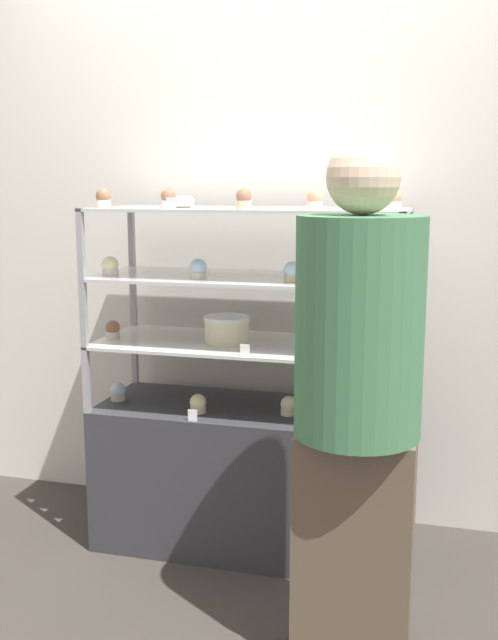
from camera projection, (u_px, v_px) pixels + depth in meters
ground_plane at (249, 542)px, 3.12m from camera, size 20.00×20.00×0.00m
back_wall at (272, 225)px, 3.26m from camera, size 8.00×0.05×2.60m
display_base at (249, 476)px, 3.07m from camera, size 1.22×0.49×0.59m
display_riser_lower at (249, 347)px, 2.97m from camera, size 1.22×0.49×0.27m
display_riser_middle at (249, 281)px, 2.92m from camera, size 1.22×0.49×0.27m
display_riser_upper at (249, 212)px, 2.88m from camera, size 1.22×0.49×0.27m
layer_cake_centerpiece at (227, 329)px, 2.98m from camera, size 0.18×0.18×0.10m
sheet_cake_frosted at (336, 408)px, 2.89m from camera, size 0.19×0.13×0.07m
cupcake_0 at (118, 392)px, 3.11m from camera, size 0.07×0.07×0.07m
cupcake_1 at (198, 404)px, 2.94m from camera, size 0.07×0.07×0.07m
cupcake_2 at (289, 406)px, 2.92m from camera, size 0.07×0.07×0.07m
cupcake_3 at (385, 420)px, 2.74m from camera, size 0.07×0.07×0.07m
price_tag_0 at (193, 415)px, 2.84m from camera, size 0.04×0.00×0.04m
cupcake_4 at (113, 330)px, 3.06m from camera, size 0.06×0.06×0.07m
cupcake_5 at (390, 349)px, 2.70m from camera, size 0.06×0.06×0.07m
price_tag_1 at (245, 350)px, 2.74m from camera, size 0.04×0.00×0.04m
cupcake_6 at (110, 267)px, 2.95m from camera, size 0.07×0.07×0.08m
cupcake_7 at (198, 269)px, 2.86m from camera, size 0.07×0.07×0.08m
cupcake_8 at (292, 272)px, 2.76m from camera, size 0.07×0.07×0.08m
cupcake_9 at (389, 275)px, 2.66m from camera, size 0.07×0.07×0.08m
price_tag_2 at (329, 281)px, 2.61m from camera, size 0.04×0.00×0.04m
cupcake_10 at (103, 198)px, 2.90m from camera, size 0.06×0.06×0.07m
cupcake_11 at (168, 199)px, 2.83m from camera, size 0.06×0.06×0.07m
cupcake_12 at (243, 199)px, 2.80m from camera, size 0.06×0.06×0.07m
cupcake_13 at (315, 200)px, 2.68m from camera, size 0.06×0.06×0.07m
cupcake_14 at (393, 200)px, 2.65m from camera, size 0.06×0.06×0.07m
price_tag_3 at (171, 203)px, 2.72m from camera, size 0.04×0.00×0.04m
donut_glazed at (179, 202)px, 2.96m from camera, size 0.12×0.12×0.04m
customer_figure at (357, 398)px, 2.20m from camera, size 0.37×0.37×1.60m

